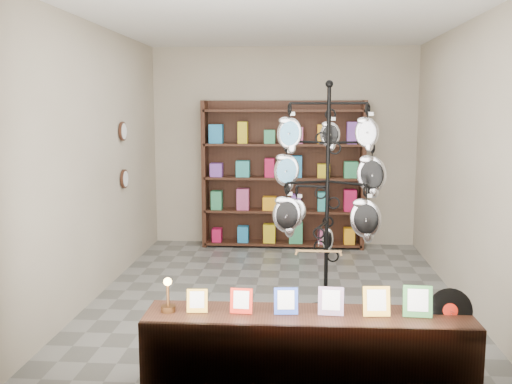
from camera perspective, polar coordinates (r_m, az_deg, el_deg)
ground at (r=6.56m, az=2.10°, el=-10.16°), size 5.00×5.00×0.00m
room_envelope at (r=6.22m, az=2.19°, el=6.21°), size 5.00×5.00×5.00m
display_tree at (r=5.70m, az=7.17°, el=1.02°), size 1.21×1.08×2.36m
front_shelf at (r=4.40m, az=5.20°, el=-15.65°), size 2.41×0.53×0.85m
back_shelving at (r=8.58m, az=2.73°, el=1.29°), size 2.42×0.36×2.20m
wall_clocks at (r=7.37m, az=-13.10°, el=3.61°), size 0.03×0.24×0.84m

